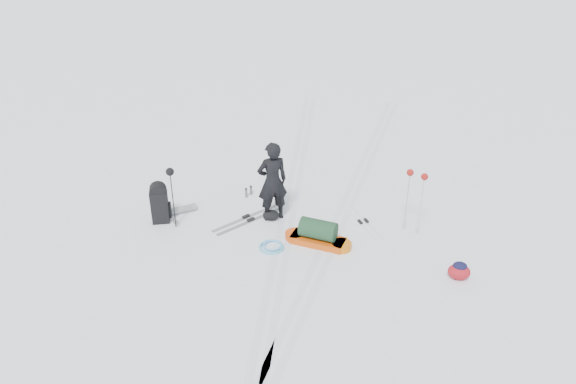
{
  "coord_description": "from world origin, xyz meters",
  "views": [
    {
      "loc": [
        1.88,
        -10.67,
        6.92
      ],
      "look_at": [
        0.06,
        0.04,
        0.95
      ],
      "focal_mm": 35.0,
      "sensor_mm": 36.0,
      "label": 1
    }
  ],
  "objects_px": {
    "skier": "(272,182)",
    "expedition_rucksack": "(163,203)",
    "ski_poles_black": "(171,179)",
    "pulk_sled": "(318,235)"
  },
  "relations": [
    {
      "from": "expedition_rucksack",
      "to": "ski_poles_black",
      "type": "distance_m",
      "value": 0.85
    },
    {
      "from": "skier",
      "to": "expedition_rucksack",
      "type": "xyz_separation_m",
      "value": [
        -2.49,
        -0.53,
        -0.51
      ]
    },
    {
      "from": "skier",
      "to": "ski_poles_black",
      "type": "bearing_deg",
      "value": -9.61
    },
    {
      "from": "expedition_rucksack",
      "to": "ski_poles_black",
      "type": "bearing_deg",
      "value": -47.65
    },
    {
      "from": "skier",
      "to": "ski_poles_black",
      "type": "height_order",
      "value": "skier"
    },
    {
      "from": "pulk_sled",
      "to": "ski_poles_black",
      "type": "bearing_deg",
      "value": -170.59
    },
    {
      "from": "expedition_rucksack",
      "to": "ski_poles_black",
      "type": "height_order",
      "value": "ski_poles_black"
    },
    {
      "from": "pulk_sled",
      "to": "ski_poles_black",
      "type": "height_order",
      "value": "ski_poles_black"
    },
    {
      "from": "ski_poles_black",
      "to": "pulk_sled",
      "type": "bearing_deg",
      "value": 9.52
    },
    {
      "from": "skier",
      "to": "expedition_rucksack",
      "type": "relative_size",
      "value": 1.93
    }
  ]
}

